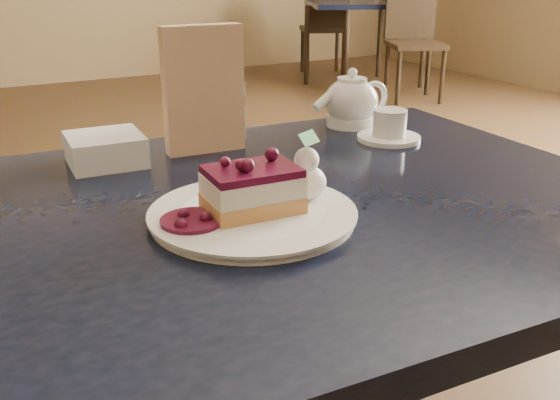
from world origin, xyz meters
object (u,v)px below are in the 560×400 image
bg_table_far_right (363,78)px  dessert_plate (253,215)px  main_table (240,258)px  tea_set (358,108)px  cheesecake_slice (252,190)px

bg_table_far_right → dessert_plate: bearing=-104.9°
main_table → dessert_plate: bearing=-90.0°
main_table → dessert_plate: size_ratio=4.63×
main_table → tea_set: tea_set is taller
tea_set → bg_table_far_right: 4.20m
main_table → dessert_plate: (-0.00, -0.05, 0.08)m
main_table → cheesecake_slice: bearing=-90.0°
cheesecake_slice → bg_table_far_right: bearing=55.1°
dessert_plate → cheesecake_slice: size_ratio=2.15×
bg_table_far_right → tea_set: bearing=-103.4°
main_table → tea_set: size_ratio=5.16×
cheesecake_slice → bg_table_far_right: 4.66m
tea_set → bg_table_far_right: (2.47, 3.33, -0.68)m
main_table → bg_table_far_right: 4.61m
main_table → dessert_plate: dessert_plate is taller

